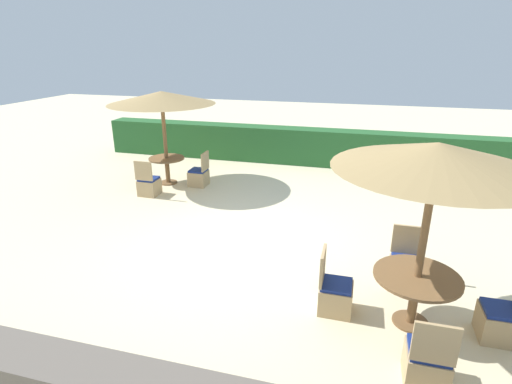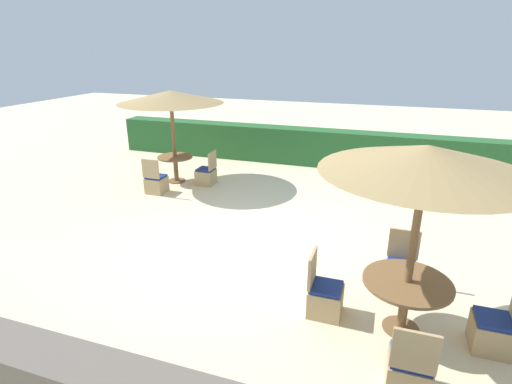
{
  "view_description": "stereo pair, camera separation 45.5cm",
  "coord_description": "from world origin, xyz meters",
  "px_view_note": "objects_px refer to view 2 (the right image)",
  "views": [
    {
      "loc": [
        1.89,
        -6.4,
        3.6
      ],
      "look_at": [
        0.0,
        0.6,
        0.9
      ],
      "focal_mm": 28.0,
      "sensor_mm": 36.0,
      "label": 1
    },
    {
      "loc": [
        2.32,
        -6.27,
        3.6
      ],
      "look_at": [
        0.0,
        0.6,
        0.9
      ],
      "focal_mm": 28.0,
      "sensor_mm": 36.0,
      "label": 2
    }
  ],
  "objects_px": {
    "patio_chair_back_left_south": "(156,183)",
    "parasol_back_left": "(171,97)",
    "round_table_back_left": "(175,162)",
    "patio_chair_front_right_north": "(400,274)",
    "patio_chair_back_left_east": "(206,175)",
    "patio_chair_front_right_east": "(494,331)",
    "patio_chair_front_right_west": "(324,297)",
    "round_table_front_right": "(406,291)",
    "patio_chair_front_right_south": "(409,371)",
    "parasol_front_right": "(426,160)"
  },
  "relations": [
    {
      "from": "parasol_back_left",
      "to": "patio_chair_front_right_east",
      "type": "bearing_deg",
      "value": -32.91
    },
    {
      "from": "round_table_front_right",
      "to": "patio_chair_front_right_north",
      "type": "distance_m",
      "value": 1.04
    },
    {
      "from": "round_table_back_left",
      "to": "patio_chair_front_right_north",
      "type": "relative_size",
      "value": 1.02
    },
    {
      "from": "parasol_back_left",
      "to": "patio_chair_front_right_north",
      "type": "height_order",
      "value": "parasol_back_left"
    },
    {
      "from": "patio_chair_back_left_east",
      "to": "patio_chair_front_right_north",
      "type": "xyz_separation_m",
      "value": [
        4.97,
        -3.55,
        0.0
      ]
    },
    {
      "from": "patio_chair_front_right_south",
      "to": "patio_chair_front_right_north",
      "type": "distance_m",
      "value": 2.03
    },
    {
      "from": "patio_chair_back_left_south",
      "to": "parasol_front_right",
      "type": "distance_m",
      "value": 7.22
    },
    {
      "from": "patio_chair_back_left_south",
      "to": "parasol_front_right",
      "type": "height_order",
      "value": "parasol_front_right"
    },
    {
      "from": "patio_chair_front_right_west",
      "to": "patio_chair_front_right_north",
      "type": "distance_m",
      "value": 1.4
    },
    {
      "from": "round_table_front_right",
      "to": "patio_chair_front_right_west",
      "type": "bearing_deg",
      "value": 179.34
    },
    {
      "from": "parasol_front_right",
      "to": "patio_chair_front_right_north",
      "type": "bearing_deg",
      "value": 91.6
    },
    {
      "from": "patio_chair_back_left_east",
      "to": "patio_chair_front_right_east",
      "type": "xyz_separation_m",
      "value": [
        6.06,
        -4.55,
        0.0
      ]
    },
    {
      "from": "parasol_back_left",
      "to": "parasol_front_right",
      "type": "relative_size",
      "value": 1.09
    },
    {
      "from": "round_table_front_right",
      "to": "patio_chair_front_right_north",
      "type": "relative_size",
      "value": 1.21
    },
    {
      "from": "patio_chair_back_left_south",
      "to": "round_table_front_right",
      "type": "bearing_deg",
      "value": -30.68
    },
    {
      "from": "parasol_back_left",
      "to": "round_table_front_right",
      "type": "height_order",
      "value": "parasol_back_left"
    },
    {
      "from": "patio_chair_back_left_east",
      "to": "parasol_front_right",
      "type": "relative_size",
      "value": 0.37
    },
    {
      "from": "round_table_back_left",
      "to": "patio_chair_back_left_south",
      "type": "distance_m",
      "value": 1.01
    },
    {
      "from": "patio_chair_front_right_west",
      "to": "patio_chair_front_right_north",
      "type": "xyz_separation_m",
      "value": [
        1.01,
        0.97,
        0.0
      ]
    },
    {
      "from": "patio_chair_front_right_south",
      "to": "patio_chair_front_right_east",
      "type": "bearing_deg",
      "value": 45.43
    },
    {
      "from": "patio_chair_back_left_east",
      "to": "parasol_front_right",
      "type": "xyz_separation_m",
      "value": [
        5.0,
        -4.53,
        2.09
      ]
    },
    {
      "from": "patio_chair_back_left_east",
      "to": "patio_chair_front_right_east",
      "type": "distance_m",
      "value": 7.58
    },
    {
      "from": "patio_chair_back_left_east",
      "to": "patio_chair_back_left_south",
      "type": "relative_size",
      "value": 1.0
    },
    {
      "from": "round_table_front_right",
      "to": "patio_chair_front_right_west",
      "type": "xyz_separation_m",
      "value": [
        -1.04,
        0.01,
        -0.34
      ]
    },
    {
      "from": "round_table_back_left",
      "to": "patio_chair_front_right_east",
      "type": "relative_size",
      "value": 1.02
    },
    {
      "from": "round_table_front_right",
      "to": "patio_chair_front_right_east",
      "type": "distance_m",
      "value": 1.12
    },
    {
      "from": "patio_chair_back_left_south",
      "to": "patio_chair_front_right_north",
      "type": "relative_size",
      "value": 1.0
    },
    {
      "from": "round_table_front_right",
      "to": "patio_chair_front_right_north",
      "type": "bearing_deg",
      "value": 91.6
    },
    {
      "from": "patio_chair_back_left_south",
      "to": "patio_chair_front_right_west",
      "type": "relative_size",
      "value": 1.0
    },
    {
      "from": "parasol_back_left",
      "to": "patio_chair_front_right_south",
      "type": "xyz_separation_m",
      "value": [
        5.96,
        -5.53,
        -2.04
      ]
    },
    {
      "from": "patio_chair_back_left_east",
      "to": "patio_chair_front_right_west",
      "type": "distance_m",
      "value": 6.0
    },
    {
      "from": "parasol_front_right",
      "to": "round_table_back_left",
      "type": "bearing_deg",
      "value": 142.76
    },
    {
      "from": "parasol_back_left",
      "to": "round_table_back_left",
      "type": "relative_size",
      "value": 2.91
    },
    {
      "from": "round_table_back_left",
      "to": "patio_chair_back_left_east",
      "type": "distance_m",
      "value": 0.95
    },
    {
      "from": "patio_chair_front_right_east",
      "to": "patio_chair_front_right_west",
      "type": "distance_m",
      "value": 2.11
    },
    {
      "from": "round_table_back_left",
      "to": "patio_chair_back_left_south",
      "type": "relative_size",
      "value": 1.02
    },
    {
      "from": "patio_chair_front_right_south",
      "to": "patio_chair_back_left_south",
      "type": "bearing_deg",
      "value": 142.7
    },
    {
      "from": "parasol_back_left",
      "to": "patio_chair_front_right_north",
      "type": "xyz_separation_m",
      "value": [
        5.88,
        -3.51,
        -2.04
      ]
    },
    {
      "from": "parasol_front_right",
      "to": "patio_chair_front_right_east",
      "type": "height_order",
      "value": "parasol_front_right"
    },
    {
      "from": "round_table_back_left",
      "to": "parasol_front_right",
      "type": "height_order",
      "value": "parasol_front_right"
    },
    {
      "from": "parasol_back_left",
      "to": "patio_chair_front_right_north",
      "type": "distance_m",
      "value": 7.14
    },
    {
      "from": "round_table_back_left",
      "to": "parasol_front_right",
      "type": "relative_size",
      "value": 0.37
    },
    {
      "from": "patio_chair_front_right_south",
      "to": "parasol_back_left",
      "type": "bearing_deg",
      "value": 137.13
    },
    {
      "from": "round_table_back_left",
      "to": "patio_chair_front_right_west",
      "type": "distance_m",
      "value": 6.62
    },
    {
      "from": "patio_chair_back_left_south",
      "to": "patio_chair_front_right_east",
      "type": "bearing_deg",
      "value": -26.85
    },
    {
      "from": "patio_chair_back_left_east",
      "to": "patio_chair_front_right_east",
      "type": "height_order",
      "value": "same"
    },
    {
      "from": "patio_chair_front_right_north",
      "to": "patio_chair_back_left_east",
      "type": "bearing_deg",
      "value": -35.5
    },
    {
      "from": "parasol_back_left",
      "to": "patio_chair_front_right_east",
      "type": "xyz_separation_m",
      "value": [
        6.97,
        -4.51,
        -2.04
      ]
    },
    {
      "from": "round_table_front_right",
      "to": "patio_chair_front_right_south",
      "type": "xyz_separation_m",
      "value": [
        0.06,
        -1.04,
        -0.34
      ]
    },
    {
      "from": "patio_chair_back_left_south",
      "to": "parasol_back_left",
      "type": "bearing_deg",
      "value": 87.91
    }
  ]
}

